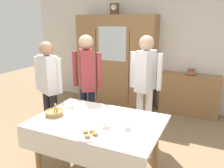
% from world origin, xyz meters
% --- Properties ---
extents(ground_plane, '(12.00, 12.00, 0.00)m').
position_xyz_m(ground_plane, '(0.00, 0.00, 0.00)').
color(ground_plane, '#846B4C').
rests_on(ground_plane, ground).
extents(back_wall, '(6.40, 0.10, 2.70)m').
position_xyz_m(back_wall, '(0.00, 2.65, 1.35)').
color(back_wall, silver).
rests_on(back_wall, ground).
extents(dining_table, '(1.53, 1.05, 0.77)m').
position_xyz_m(dining_table, '(0.00, -0.23, 0.66)').
color(dining_table, olive).
rests_on(dining_table, ground).
extents(wall_cabinet, '(1.82, 0.46, 2.04)m').
position_xyz_m(wall_cabinet, '(-0.90, 2.35, 1.02)').
color(wall_cabinet, olive).
rests_on(wall_cabinet, ground).
extents(mantel_clock, '(0.18, 0.11, 0.24)m').
position_xyz_m(mantel_clock, '(-0.94, 2.35, 2.16)').
color(mantel_clock, brown).
rests_on(mantel_clock, wall_cabinet).
extents(bookshelf_low, '(1.19, 0.35, 0.85)m').
position_xyz_m(bookshelf_low, '(0.75, 2.41, 0.42)').
color(bookshelf_low, olive).
rests_on(bookshelf_low, ground).
extents(book_stack, '(0.16, 0.22, 0.11)m').
position_xyz_m(book_stack, '(0.75, 2.41, 0.91)').
color(book_stack, '#99332D').
rests_on(book_stack, bookshelf_low).
extents(tea_cup_mid_left, '(0.13, 0.13, 0.06)m').
position_xyz_m(tea_cup_mid_left, '(-0.53, 0.00, 0.80)').
color(tea_cup_mid_left, silver).
rests_on(tea_cup_mid_left, dining_table).
extents(tea_cup_center, '(0.13, 0.13, 0.06)m').
position_xyz_m(tea_cup_center, '(0.40, -0.27, 0.80)').
color(tea_cup_center, white).
rests_on(tea_cup_center, dining_table).
extents(tea_cup_near_right, '(0.13, 0.13, 0.06)m').
position_xyz_m(tea_cup_near_right, '(0.17, -0.34, 0.80)').
color(tea_cup_near_right, white).
rests_on(tea_cup_near_right, dining_table).
extents(bread_basket, '(0.24, 0.24, 0.16)m').
position_xyz_m(bread_basket, '(-0.57, -0.30, 0.81)').
color(bread_basket, '#9E7542').
rests_on(bread_basket, dining_table).
extents(pastry_plate, '(0.28, 0.28, 0.05)m').
position_xyz_m(pastry_plate, '(0.11, -0.58, 0.79)').
color(pastry_plate, white).
rests_on(pastry_plate, dining_table).
extents(spoon_center, '(0.12, 0.02, 0.01)m').
position_xyz_m(spoon_center, '(-0.08, -0.40, 0.77)').
color(spoon_center, silver).
rests_on(spoon_center, dining_table).
extents(spoon_mid_left, '(0.12, 0.02, 0.01)m').
position_xyz_m(spoon_mid_left, '(0.18, -0.05, 0.77)').
color(spoon_mid_left, silver).
rests_on(spoon_mid_left, dining_table).
extents(spoon_back_edge, '(0.12, 0.02, 0.01)m').
position_xyz_m(spoon_back_edge, '(0.56, -0.51, 0.77)').
color(spoon_back_edge, silver).
rests_on(spoon_back_edge, dining_table).
extents(person_beside_shelf, '(0.52, 0.41, 1.71)m').
position_xyz_m(person_beside_shelf, '(-0.65, 0.64, 1.05)').
color(person_beside_shelf, '#191E38').
rests_on(person_beside_shelf, ground).
extents(person_behind_table_left, '(0.52, 0.33, 1.61)m').
position_xyz_m(person_behind_table_left, '(-1.19, 0.36, 0.98)').
color(person_behind_table_left, '#232328').
rests_on(person_behind_table_left, ground).
extents(person_near_right_end, '(0.52, 0.39, 1.71)m').
position_xyz_m(person_near_right_end, '(0.22, 0.98, 1.05)').
color(person_near_right_end, silver).
rests_on(person_near_right_end, ground).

